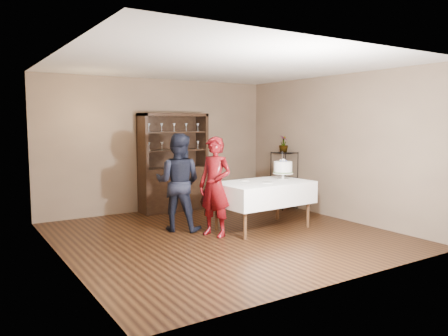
{
  "coord_description": "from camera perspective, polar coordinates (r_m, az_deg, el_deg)",
  "views": [
    {
      "loc": [
        -3.72,
        -5.84,
        1.82
      ],
      "look_at": [
        0.07,
        0.1,
        1.08
      ],
      "focal_mm": 35.0,
      "sensor_mm": 36.0,
      "label": 1
    }
  ],
  "objects": [
    {
      "name": "china_hutch",
      "position": [
        9.07,
        -6.63,
        -1.36
      ],
      "size": [
        1.4,
        0.48,
        2.0
      ],
      "color": "black",
      "rests_on": "floor"
    },
    {
      "name": "plant_etagere",
      "position": [
        9.32,
        7.85,
        -1.26
      ],
      "size": [
        0.42,
        0.42,
        1.2
      ],
      "color": "black",
      "rests_on": "floor"
    },
    {
      "name": "plate_far",
      "position": [
        7.56,
        2.64,
        -1.62
      ],
      "size": [
        0.2,
        0.2,
        0.01
      ],
      "primitive_type": "cylinder",
      "rotation": [
        0.0,
        0.0,
        0.29
      ],
      "color": "silver",
      "rests_on": "cake_table"
    },
    {
      "name": "wall_right",
      "position": [
        8.55,
        14.27,
        2.66
      ],
      "size": [
        0.02,
        5.0,
        2.7
      ],
      "primitive_type": "cube",
      "color": "brown",
      "rests_on": "floor"
    },
    {
      "name": "plate_near",
      "position": [
        7.32,
        5.64,
        -1.9
      ],
      "size": [
        0.21,
        0.21,
        0.01
      ],
      "primitive_type": "cylinder",
      "rotation": [
        0.0,
        0.0,
        -0.09
      ],
      "color": "silver",
      "rests_on": "cake_table"
    },
    {
      "name": "potted_plant",
      "position": [
        9.31,
        7.78,
        3.15
      ],
      "size": [
        0.28,
        0.28,
        0.36
      ],
      "primitive_type": "imported",
      "rotation": [
        0.0,
        0.0,
        0.71
      ],
      "color": "#476530",
      "rests_on": "plant_etagere"
    },
    {
      "name": "back_wall",
      "position": [
        9.14,
        -8.49,
        2.99
      ],
      "size": [
        5.0,
        0.02,
        2.7
      ],
      "primitive_type": "cube",
      "color": "brown",
      "rests_on": "floor"
    },
    {
      "name": "cake_table",
      "position": [
        7.48,
        5.11,
        -3.25
      ],
      "size": [
        1.67,
        1.09,
        0.81
      ],
      "rotation": [
        0.0,
        0.0,
        0.06
      ],
      "color": "white",
      "rests_on": "floor"
    },
    {
      "name": "man",
      "position": [
        7.35,
        -6.01,
        -1.87
      ],
      "size": [
        1.01,
        0.99,
        1.64
      ],
      "primitive_type": "imported",
      "rotation": [
        0.0,
        0.0,
        2.4
      ],
      "color": "black",
      "rests_on": "floor"
    },
    {
      "name": "wall_left",
      "position": [
        5.98,
        -20.66,
        1.11
      ],
      "size": [
        0.02,
        5.0,
        2.7
      ],
      "primitive_type": "cube",
      "color": "brown",
      "rests_on": "floor"
    },
    {
      "name": "cake",
      "position": [
        7.81,
        7.71,
        -0.01
      ],
      "size": [
        0.36,
        0.36,
        0.5
      ],
      "rotation": [
        0.0,
        0.0,
        0.07
      ],
      "color": "silver",
      "rests_on": "cake_table"
    },
    {
      "name": "floor",
      "position": [
        7.16,
        -0.03,
        -8.72
      ],
      "size": [
        5.0,
        5.0,
        0.0
      ],
      "primitive_type": "plane",
      "color": "black",
      "rests_on": "ground"
    },
    {
      "name": "woman",
      "position": [
        6.97,
        -1.19,
        -2.42
      ],
      "size": [
        0.59,
        0.69,
        1.6
      ],
      "primitive_type": "imported",
      "rotation": [
        0.0,
        0.0,
        -1.15
      ],
      "color": "#3E050B",
      "rests_on": "floor"
    },
    {
      "name": "ceiling",
      "position": [
        6.98,
        -0.03,
        13.24
      ],
      "size": [
        5.0,
        5.0,
        0.0
      ],
      "primitive_type": "plane",
      "rotation": [
        3.14,
        0.0,
        0.0
      ],
      "color": "silver",
      "rests_on": "back_wall"
    }
  ]
}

